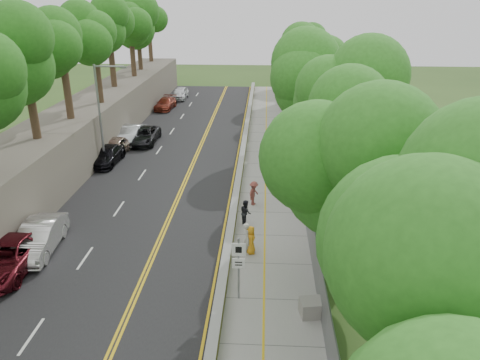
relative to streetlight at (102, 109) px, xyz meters
The scene contains 25 objects.
ground 18.08m from the streetlight, 53.23° to the right, with size 140.00×140.00×0.00m, color #33511E.
road 6.93m from the streetlight, 11.17° to the left, with size 11.20×66.00×0.04m, color black.
sidewalk 13.84m from the streetlight, ahead, with size 4.20×66.00×0.05m, color gray.
jersey_barrier 11.60m from the streetlight, ahead, with size 0.42×66.00×0.60m, color gold.
rock_embankment 4.15m from the streetlight, 161.78° to the left, with size 5.00×66.00×4.00m, color #595147.
chainlink_fence 15.58m from the streetlight, ahead, with size 0.04×66.00×2.00m, color slate.
trees_embankment 6.46m from the streetlight, 158.49° to the left, with size 6.40×66.00×13.00m, color #2B751C, non-canonical shape.
trees_fenceside 17.65m from the streetlight, ahead, with size 7.00×66.00×14.00m, color #378926, non-canonical shape.
streetlight is the anchor object (origin of this frame).
signpost 20.72m from the streetlight, 55.92° to the right, with size 0.62×0.09×3.10m.
construction_barrel 17.42m from the streetlight, 29.26° to the left, with size 0.52×0.52×0.86m, color red.
concrete_block 23.66m from the streetlight, 50.64° to the right, with size 1.09×0.82×0.73m, color gray.
car_1 13.95m from the streetlight, 87.25° to the right, with size 1.70×4.86×1.60m, color beige.
car_2 15.78m from the streetlight, 90.23° to the right, with size 2.56×5.56×1.55m, color #561119.
car_3 3.94m from the streetlight, 109.83° to the left, with size 1.90×4.67×1.35m, color black.
car_4 4.62m from the streetlight, 93.14° to the left, with size 1.72×4.26×1.45m, color tan.
car_5 7.19m from the streetlight, 87.50° to the left, with size 1.64×4.69×1.54m, color silver.
car_6 7.33m from the streetlight, 76.38° to the left, with size 2.35×5.10×1.42m, color black.
car_7 19.75m from the streetlight, 87.83° to the left, with size 1.86×4.58×1.33m, color maroon.
car_8 25.37m from the streetlight, 86.67° to the left, with size 1.77×4.39×1.50m, color silver.
painter_0 18.04m from the streetlight, 47.50° to the right, with size 0.77×0.50×1.57m, color orange.
painter_1 17.90m from the streetlight, 47.94° to the right, with size 0.64×0.42×1.75m, color beige.
painter_2 15.54m from the streetlight, 40.20° to the right, with size 0.76×0.59×1.57m, color black.
painter_3 14.27m from the streetlight, 30.07° to the right, with size 1.05×0.60×1.62m, color brown.
person_far 15.35m from the streetlight, ahead, with size 0.90×0.38×1.54m, color black.
Camera 1 is at (2.09, -20.69, 13.01)m, focal length 35.00 mm.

